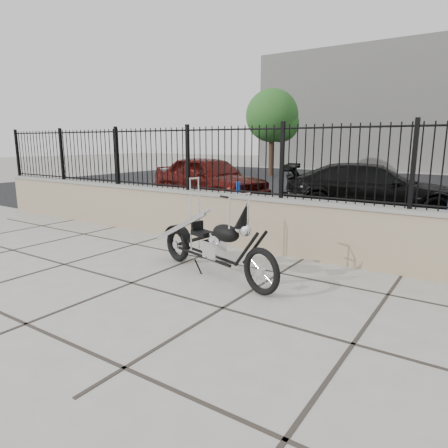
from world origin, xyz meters
TOP-DOWN VIEW (x-y plane):
  - ground_plane at (0.00, 0.00)m, footprint 90.00×90.00m
  - parking_lot at (0.00, 12.50)m, footprint 30.00×30.00m
  - retaining_wall at (0.00, 2.50)m, footprint 14.00×0.36m
  - iron_fence at (0.00, 2.50)m, footprint 14.00×0.08m
  - background_building at (0.00, 26.50)m, footprint 22.00×6.00m
  - chopper_motorcycle at (0.72, 0.89)m, footprint 2.36×1.05m
  - car_red at (-3.61, 6.78)m, footprint 4.55×2.64m
  - car_black at (1.32, 7.28)m, footprint 4.91×3.04m
  - bollard_a at (-1.53, 5.22)m, footprint 0.13×0.13m
  - tree_left at (-6.51, 16.73)m, footprint 2.88×2.88m

SIDE VIEW (x-z plane):
  - ground_plane at x=0.00m, z-range 0.00..0.00m
  - parking_lot at x=0.00m, z-range 0.00..0.00m
  - bollard_a at x=-1.53m, z-range 0.00..0.86m
  - retaining_wall at x=0.00m, z-range 0.00..0.96m
  - car_black at x=1.32m, z-range 0.00..1.33m
  - chopper_motorcycle at x=0.72m, z-range 0.00..1.40m
  - car_red at x=-3.61m, z-range 0.00..1.46m
  - iron_fence at x=0.00m, z-range 0.96..2.16m
  - tree_left at x=-6.51m, z-range 0.97..5.84m
  - background_building at x=0.00m, z-range 0.00..8.00m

